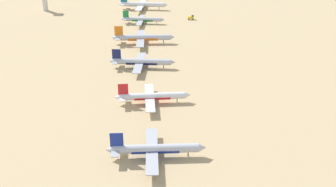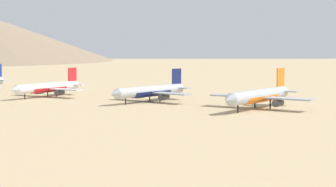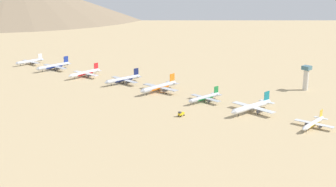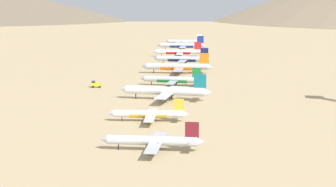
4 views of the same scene
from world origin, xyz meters
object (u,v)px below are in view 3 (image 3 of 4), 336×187
parked_jet_4 (159,87)px  parked_jet_5 (205,98)px  parked_jet_7 (313,123)px  parked_jet_1 (54,66)px  parked_jet_2 (85,73)px  parked_jet_6 (252,107)px  parked_jet_0 (30,61)px  control_tower (306,76)px  service_truck (181,114)px  parked_jet_3 (123,79)px

parked_jet_4 → parked_jet_5: parked_jet_4 is taller
parked_jet_4 → parked_jet_7: (-8.99, 148.79, -1.24)m
parked_jet_1 → parked_jet_4: 150.54m
parked_jet_1 → parked_jet_2: bearing=95.0°
parked_jet_6 → parked_jet_7: 52.03m
parked_jet_4 → parked_jet_7: bearing=93.5°
parked_jet_1 → parked_jet_6: parked_jet_6 is taller
parked_jet_0 → parked_jet_4: size_ratio=0.78×
parked_jet_5 → control_tower: control_tower is taller
parked_jet_1 → parked_jet_6: bearing=96.0°
parked_jet_7 → service_truck: (47.47, -84.41, -1.32)m
parked_jet_5 → parked_jet_7: size_ratio=1.09×
parked_jet_1 → parked_jet_5: 201.54m
parked_jet_7 → parked_jet_2: bearing=-84.8°
parked_jet_1 → parked_jet_5: bearing=96.3°
parked_jet_6 → service_truck: bearing=-34.8°
parked_jet_4 → parked_jet_5: 51.03m
parked_jet_3 → control_tower: (-103.69, 137.43, 8.73)m
parked_jet_2 → parked_jet_1: bearing=-85.0°
parked_jet_5 → parked_jet_7: bearing=92.6°
parked_jet_0 → parked_jet_6: size_ratio=0.78×
parked_jet_0 → control_tower: 310.51m
parked_jet_5 → service_truck: 45.05m
parked_jet_5 → parked_jet_6: parked_jet_6 is taller
parked_jet_1 → parked_jet_4: size_ratio=0.94×
parked_jet_3 → parked_jet_6: 144.66m
parked_jet_0 → parked_jet_5: (-25.53, 246.38, 0.08)m
parked_jet_5 → parked_jet_7: 98.06m
parked_jet_2 → parked_jet_4: parked_jet_4 is taller
parked_jet_3 → parked_jet_2: bearing=-78.6°
parked_jet_3 → parked_jet_7: bearing=93.5°
parked_jet_4 → control_tower: size_ratio=2.12×
service_truck → control_tower: bearing=169.6°
parked_jet_1 → service_truck: (20.77, 213.87, -2.27)m
parked_jet_5 → parked_jet_7: (-4.53, 97.96, -0.31)m
parked_jet_2 → parked_jet_3: 50.97m
control_tower → parked_jet_7: bearing=32.7°
parked_jet_1 → parked_jet_5: parked_jet_1 is taller
parked_jet_1 → parked_jet_2: (-4.51, 52.09, -0.25)m
parked_jet_1 → parked_jet_2: size_ratio=1.06×
parked_jet_5 → parked_jet_3: bearing=-85.6°
parked_jet_3 → parked_jet_6: parked_jet_6 is taller
parked_jet_3 → parked_jet_7: 196.60m
parked_jet_5 → parked_jet_1: bearing=-83.7°
parked_jet_1 → control_tower: bearing=116.3°
parked_jet_1 → parked_jet_7: bearing=95.1°
parked_jet_4 → service_truck: parked_jet_4 is taller
parked_jet_5 → parked_jet_4: bearing=-85.0°
parked_jet_5 → parked_jet_6: bearing=94.6°
service_truck → control_tower: 141.78m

